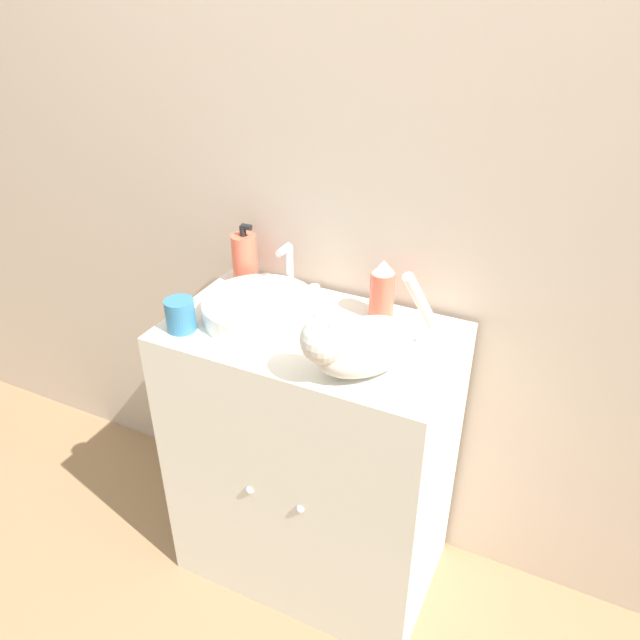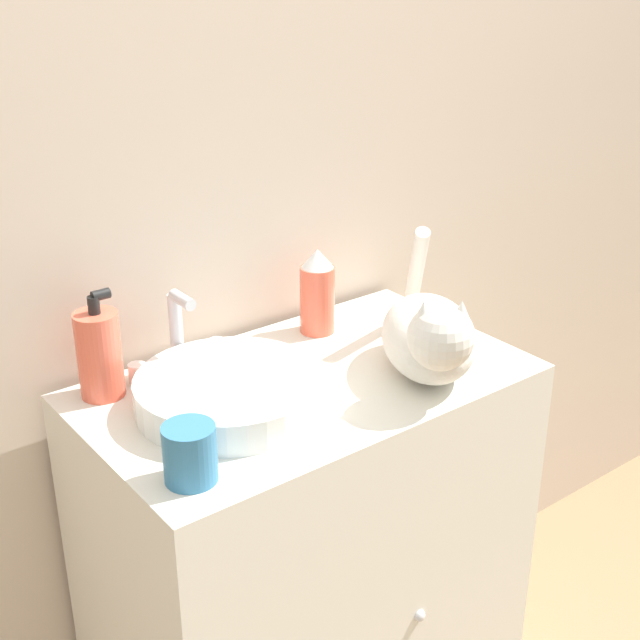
# 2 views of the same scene
# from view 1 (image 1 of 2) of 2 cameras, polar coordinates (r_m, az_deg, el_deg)

# --- Properties ---
(ground_plane) EXTENTS (8.00, 8.00, 0.00)m
(ground_plane) POSITION_cam_1_polar(r_m,az_deg,el_deg) (2.17, -3.64, -25.14)
(ground_plane) COLOR #997551
(wall_back) EXTENTS (6.00, 0.05, 2.50)m
(wall_back) POSITION_cam_1_polar(r_m,az_deg,el_deg) (1.76, 3.21, 12.70)
(wall_back) COLOR #C6B29E
(wall_back) RESTS_ON ground_plane
(vanity_cabinet) EXTENTS (0.79, 0.48, 0.92)m
(vanity_cabinet) POSITION_cam_1_polar(r_m,az_deg,el_deg) (1.95, -0.72, -12.47)
(vanity_cabinet) COLOR silver
(vanity_cabinet) RESTS_ON ground_plane
(sink_basin) EXTENTS (0.32, 0.32, 0.06)m
(sink_basin) POSITION_cam_1_polar(r_m,az_deg,el_deg) (1.72, -5.50, 1.04)
(sink_basin) COLOR white
(sink_basin) RESTS_ON vanity_cabinet
(faucet) EXTENTS (0.20, 0.08, 0.16)m
(faucet) POSITION_cam_1_polar(r_m,az_deg,el_deg) (1.84, -2.88, 4.35)
(faucet) COLOR silver
(faucet) RESTS_ON vanity_cabinet
(cat) EXTENTS (0.29, 0.36, 0.23)m
(cat) POSITION_cam_1_polar(r_m,az_deg,el_deg) (1.47, 3.47, -2.20)
(cat) COLOR silver
(cat) RESTS_ON vanity_cabinet
(soap_bottle) EXTENTS (0.08, 0.08, 0.19)m
(soap_bottle) POSITION_cam_1_polar(r_m,az_deg,el_deg) (1.90, -6.90, 5.62)
(soap_bottle) COLOR #EF6047
(soap_bottle) RESTS_ON vanity_cabinet
(spray_bottle) EXTENTS (0.07, 0.07, 0.17)m
(spray_bottle) POSITION_cam_1_polar(r_m,az_deg,el_deg) (1.70, 5.71, 2.74)
(spray_bottle) COLOR #EF6047
(spray_bottle) RESTS_ON vanity_cabinet
(cup) EXTENTS (0.08, 0.08, 0.09)m
(cup) POSITION_cam_1_polar(r_m,az_deg,el_deg) (1.70, -12.64, 0.44)
(cup) COLOR teal
(cup) RESTS_ON vanity_cabinet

